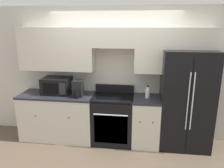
% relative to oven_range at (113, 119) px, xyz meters
% --- Properties ---
extents(ground_plane, '(12.00, 12.00, 0.00)m').
position_rel_oven_range_xyz_m(ground_plane, '(-0.02, -0.31, -0.47)').
color(ground_plane, brown).
extents(wall_back, '(8.00, 0.39, 2.60)m').
position_rel_oven_range_xyz_m(wall_back, '(-0.02, 0.27, 1.05)').
color(wall_back, beige).
rests_on(wall_back, ground_plane).
extents(lower_cabinets_left, '(1.47, 0.64, 0.93)m').
position_rel_oven_range_xyz_m(lower_cabinets_left, '(-1.11, 0.00, -0.00)').
color(lower_cabinets_left, beige).
rests_on(lower_cabinets_left, ground_plane).
extents(lower_cabinets_right, '(0.52, 0.64, 0.93)m').
position_rel_oven_range_xyz_m(lower_cabinets_right, '(0.64, -0.00, -0.00)').
color(lower_cabinets_right, beige).
rests_on(lower_cabinets_right, ground_plane).
extents(oven_range, '(0.77, 0.65, 1.09)m').
position_rel_oven_range_xyz_m(oven_range, '(0.00, 0.00, 0.00)').
color(oven_range, black).
rests_on(oven_range, ground_plane).
extents(refrigerator, '(0.91, 0.72, 1.83)m').
position_rel_oven_range_xyz_m(refrigerator, '(1.35, 0.04, 0.45)').
color(refrigerator, black).
rests_on(refrigerator, ground_plane).
extents(microwave, '(0.54, 0.41, 0.32)m').
position_rel_oven_range_xyz_m(microwave, '(-1.13, 0.07, 0.62)').
color(microwave, black).
rests_on(microwave, lower_cabinets_left).
extents(bottle, '(0.09, 0.09, 0.24)m').
position_rel_oven_range_xyz_m(bottle, '(0.65, 0.03, 0.55)').
color(bottle, silver).
rests_on(bottle, lower_cabinets_right).
extents(electric_kettle, '(0.19, 0.23, 0.31)m').
position_rel_oven_range_xyz_m(electric_kettle, '(-0.66, -0.08, 0.60)').
color(electric_kettle, black).
rests_on(electric_kettle, lower_cabinets_left).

